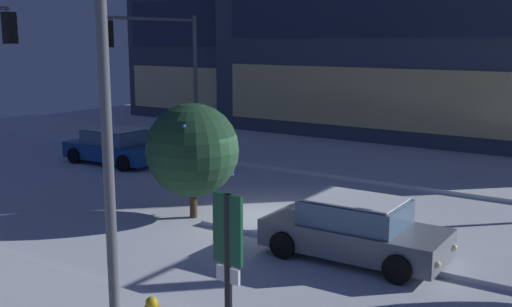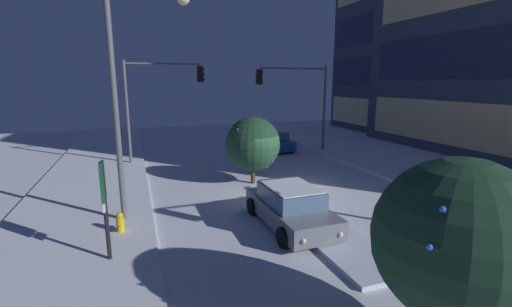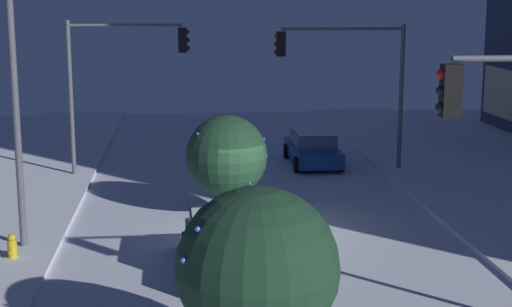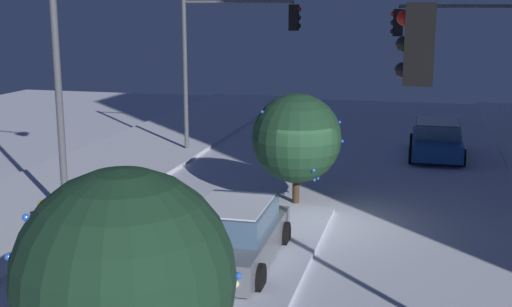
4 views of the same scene
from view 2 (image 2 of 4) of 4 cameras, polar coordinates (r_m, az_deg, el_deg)
name	(u,v)px [view 2 (image 2 of 4)]	position (r m, az deg, el deg)	size (l,w,h in m)	color
ground	(283,192)	(16.32, 4.59, -6.37)	(52.00, 52.00, 0.00)	silver
curb_strip_near	(82,213)	(15.16, -27.02, -8.88)	(52.00, 5.20, 0.14)	silver
curb_strip_far	(425,174)	(21.20, 26.36, -3.10)	(52.00, 5.20, 0.14)	silver
median_strip	(308,218)	(13.26, 8.68, -10.58)	(9.00, 1.80, 0.14)	silver
office_tower_secondary	(400,51)	(39.66, 22.83, 15.47)	(11.21, 8.82, 16.33)	#384251
car_near	(290,207)	(12.48, 5.73, -8.80)	(4.49, 2.16, 1.49)	slate
car_far	(272,140)	(26.09, 2.73, 2.22)	(4.54, 2.17, 1.49)	#19478C
traffic_light_corner_far_left	(298,92)	(24.75, 7.00, 10.16)	(0.32, 5.46, 6.19)	#565960
traffic_light_corner_near_left	(159,92)	(22.33, -15.93, 9.81)	(0.32, 4.91, 6.36)	#565960
street_lamp_arched	(134,76)	(12.66, -19.60, 12.10)	(0.74, 2.74, 8.22)	#565960
fire_hydrant	(120,224)	(12.65, -21.67, -10.88)	(0.48, 0.26, 0.82)	gold
parking_info_sign	(104,200)	(10.41, -23.94, -7.07)	(0.55, 0.12, 2.99)	black
decorated_tree_median	(253,144)	(17.14, -0.52, 1.59)	(2.74, 2.79, 3.41)	#473323
decorated_tree_left_of_median	(458,241)	(7.36, 30.65, -12.39)	(3.13, 3.09, 3.83)	#473323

